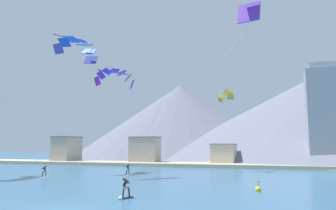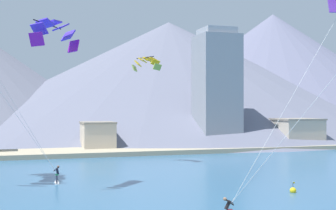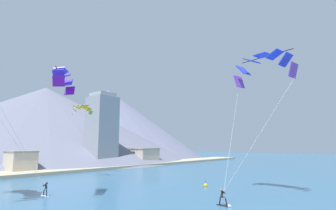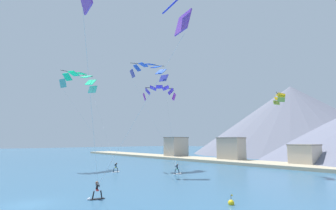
{
  "view_description": "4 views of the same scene",
  "coord_description": "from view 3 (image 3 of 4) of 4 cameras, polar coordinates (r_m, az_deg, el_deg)",
  "views": [
    {
      "loc": [
        14.2,
        -19.06,
        4.12
      ],
      "look_at": [
        3.64,
        11.0,
        8.23
      ],
      "focal_mm": 35.0,
      "sensor_mm": 36.0,
      "label": 1
    },
    {
      "loc": [
        -10.79,
        -21.46,
        7.46
      ],
      "look_at": [
        2.27,
        19.54,
        7.56
      ],
      "focal_mm": 50.0,
      "sensor_mm": 36.0,
      "label": 2
    },
    {
      "loc": [
        -23.26,
        -7.94,
        6.12
      ],
      "look_at": [
        1.76,
        12.77,
        11.13
      ],
      "focal_mm": 28.0,
      "sensor_mm": 36.0,
      "label": 3
    },
    {
      "loc": [
        26.6,
        -6.37,
        5.65
      ],
      "look_at": [
        2.8,
        13.94,
        9.94
      ],
      "focal_mm": 28.0,
      "sensor_mm": 36.0,
      "label": 4
    }
  ],
  "objects": [
    {
      "name": "shoreline_strip",
      "position": [
        63.66,
        -29.54,
        -12.86
      ],
      "size": [
        180.0,
        10.0,
        0.7
      ],
      "primitive_type": "cube",
      "color": "tan",
      "rests_on": "ground"
    },
    {
      "name": "race_marker_buoy",
      "position": [
        41.6,
        8.16,
        -16.93
      ],
      "size": [
        0.56,
        0.56,
        1.02
      ],
      "color": "yellow",
      "rests_on": "ground"
    },
    {
      "name": "kitesurfer_mid_center",
      "position": [
        28.97,
        12.16,
        -19.68
      ],
      "size": [
        0.77,
        1.78,
        1.76
      ],
      "color": "black",
      "rests_on": "ground"
    },
    {
      "name": "mountain_peak_central_summit",
      "position": [
        128.34,
        -25.41,
        -3.53
      ],
      "size": [
        126.07,
        126.07,
        31.9
      ],
      "color": "slate",
      "rests_on": "ground"
    },
    {
      "name": "mountain_peak_east_shoulder",
      "position": [
        146.94,
        -13.12,
        -3.83
      ],
      "size": [
        101.58,
        101.58,
        36.41
      ],
      "color": "slate",
      "rests_on": "ground"
    },
    {
      "name": "shore_building_promenade_mid",
      "position": [
        85.29,
        -5.25,
        -11.09
      ],
      "size": [
        7.94,
        6.82,
        5.22
      ],
      "color": "beige",
      "rests_on": "ground"
    },
    {
      "name": "highrise_tower",
      "position": [
        77.6,
        -14.24,
        -5.35
      ],
      "size": [
        7.0,
        7.0,
        21.2
      ],
      "color": "gray",
      "rests_on": "ground"
    },
    {
      "name": "parafoil_kite_distant_low_drift",
      "position": [
        54.04,
        -18.32,
        -0.86
      ],
      "size": [
        3.42,
        3.88,
        1.84
      ],
      "color": "#96B346"
    },
    {
      "name": "parafoil_kite_mid_center",
      "position": [
        37.99,
        19.99,
        8.16
      ],
      "size": [
        10.85,
        8.63,
        16.97
      ],
      "color": "purple"
    },
    {
      "name": "parafoil_kite_distant_high_outer",
      "position": [
        33.8,
        -21.87,
        5.46
      ],
      "size": [
        4.64,
        5.13,
        2.59
      ],
      "color": "purple"
    },
    {
      "name": "kitesurfer_near_trail",
      "position": [
        36.85,
        -25.26,
        -16.64
      ],
      "size": [
        0.59,
        1.76,
        1.82
      ],
      "color": "white",
      "rests_on": "ground"
    },
    {
      "name": "shore_building_harbour_front",
      "position": [
        67.77,
        -29.47,
        -10.76
      ],
      "size": [
        5.32,
        6.13,
        4.9
      ],
      "color": "beige",
      "rests_on": "ground"
    }
  ]
}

